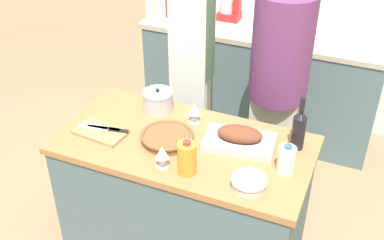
{
  "coord_description": "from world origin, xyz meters",
  "views": [
    {
      "loc": [
        0.87,
        -1.95,
        2.44
      ],
      "look_at": [
        0.0,
        0.11,
        0.96
      ],
      "focal_mm": 45.0,
      "sensor_mm": 36.0,
      "label": 1
    }
  ],
  "objects_px": {
    "cutting_board": "(101,132)",
    "person_cook_guest": "(278,80)",
    "wicker_basket": "(167,137)",
    "knife_paring": "(105,128)",
    "person_cook_aproned": "(192,56)",
    "stand_mixer": "(230,3)",
    "wine_glass_left": "(195,109)",
    "stock_pot": "(158,101)",
    "juice_jug": "(187,158)",
    "knife_chef": "(105,129)",
    "condiment_bottle_tall": "(169,8)",
    "mixing_bowl": "(249,182)",
    "milk_jug": "(286,159)",
    "wine_bottle_green": "(299,129)",
    "wine_glass_right": "(162,153)",
    "roasting_pan": "(239,139)",
    "condiment_bottle_short": "(193,2)"
  },
  "relations": [
    {
      "from": "mixing_bowl",
      "to": "wine_glass_right",
      "type": "height_order",
      "value": "wine_glass_right"
    },
    {
      "from": "knife_chef",
      "to": "person_cook_guest",
      "type": "bearing_deg",
      "value": 48.24
    },
    {
      "from": "wine_bottle_green",
      "to": "condiment_bottle_tall",
      "type": "xyz_separation_m",
      "value": [
        -1.39,
        1.34,
        0.0
      ]
    },
    {
      "from": "cutting_board",
      "to": "mixing_bowl",
      "type": "relative_size",
      "value": 1.72
    },
    {
      "from": "cutting_board",
      "to": "wine_glass_right",
      "type": "distance_m",
      "value": 0.48
    },
    {
      "from": "knife_chef",
      "to": "condiment_bottle_tall",
      "type": "relative_size",
      "value": 1.82
    },
    {
      "from": "person_cook_aproned",
      "to": "wicker_basket",
      "type": "bearing_deg",
      "value": -87.06
    },
    {
      "from": "stand_mixer",
      "to": "knife_paring",
      "type": "bearing_deg",
      "value": -94.15
    },
    {
      "from": "wicker_basket",
      "to": "condiment_bottle_tall",
      "type": "height_order",
      "value": "condiment_bottle_tall"
    },
    {
      "from": "knife_paring",
      "to": "wine_glass_left",
      "type": "bearing_deg",
      "value": 33.29
    },
    {
      "from": "condiment_bottle_short",
      "to": "roasting_pan",
      "type": "bearing_deg",
      "value": -59.57
    },
    {
      "from": "cutting_board",
      "to": "person_cook_guest",
      "type": "xyz_separation_m",
      "value": [
        0.79,
        0.89,
        0.06
      ]
    },
    {
      "from": "milk_jug",
      "to": "wine_bottle_green",
      "type": "distance_m",
      "value": 0.23
    },
    {
      "from": "person_cook_aproned",
      "to": "stock_pot",
      "type": "bearing_deg",
      "value": -99.6
    },
    {
      "from": "condiment_bottle_tall",
      "to": "person_cook_aproned",
      "type": "bearing_deg",
      "value": -54.69
    },
    {
      "from": "wicker_basket",
      "to": "wine_glass_right",
      "type": "relative_size",
      "value": 2.32
    },
    {
      "from": "roasting_pan",
      "to": "cutting_board",
      "type": "height_order",
      "value": "roasting_pan"
    },
    {
      "from": "wine_glass_left",
      "to": "knife_paring",
      "type": "height_order",
      "value": "wine_glass_left"
    },
    {
      "from": "wicker_basket",
      "to": "juice_jug",
      "type": "bearing_deg",
      "value": -43.96
    },
    {
      "from": "wine_glass_left",
      "to": "person_cook_guest",
      "type": "xyz_separation_m",
      "value": [
        0.35,
        0.58,
        -0.02
      ]
    },
    {
      "from": "wicker_basket",
      "to": "knife_paring",
      "type": "xyz_separation_m",
      "value": [
        -0.37,
        -0.05,
        -0.01
      ]
    },
    {
      "from": "wicker_basket",
      "to": "wine_glass_left",
      "type": "xyz_separation_m",
      "value": [
        0.06,
        0.24,
        0.06
      ]
    },
    {
      "from": "knife_paring",
      "to": "milk_jug",
      "type": "bearing_deg",
      "value": 2.73
    },
    {
      "from": "wicker_basket",
      "to": "stock_pot",
      "type": "relative_size",
      "value": 1.59
    },
    {
      "from": "milk_jug",
      "to": "condiment_bottle_tall",
      "type": "bearing_deg",
      "value": 131.56
    },
    {
      "from": "cutting_board",
      "to": "knife_chef",
      "type": "xyz_separation_m",
      "value": [
        0.01,
        0.02,
        0.01
      ]
    },
    {
      "from": "condiment_bottle_tall",
      "to": "person_cook_aproned",
      "type": "distance_m",
      "value": 0.9
    },
    {
      "from": "stock_pot",
      "to": "person_cook_aproned",
      "type": "distance_m",
      "value": 0.55
    },
    {
      "from": "wine_glass_right",
      "to": "stand_mixer",
      "type": "xyz_separation_m",
      "value": [
        -0.31,
        1.91,
        0.1
      ]
    },
    {
      "from": "juice_jug",
      "to": "person_cook_aproned",
      "type": "bearing_deg",
      "value": 111.87
    },
    {
      "from": "stock_pot",
      "to": "knife_chef",
      "type": "distance_m",
      "value": 0.38
    },
    {
      "from": "condiment_bottle_tall",
      "to": "person_cook_guest",
      "type": "height_order",
      "value": "person_cook_guest"
    },
    {
      "from": "stand_mixer",
      "to": "wine_glass_left",
      "type": "bearing_deg",
      "value": -78.4
    },
    {
      "from": "cutting_board",
      "to": "juice_jug",
      "type": "relative_size",
      "value": 1.61
    },
    {
      "from": "wicker_basket",
      "to": "stock_pot",
      "type": "xyz_separation_m",
      "value": [
        -0.19,
        0.28,
        0.03
      ]
    },
    {
      "from": "milk_jug",
      "to": "cutting_board",
      "type": "bearing_deg",
      "value": -175.7
    },
    {
      "from": "mixing_bowl",
      "to": "condiment_bottle_short",
      "type": "distance_m",
      "value": 2.28
    },
    {
      "from": "knife_paring",
      "to": "stand_mixer",
      "type": "bearing_deg",
      "value": 85.85
    },
    {
      "from": "milk_jug",
      "to": "wine_bottle_green",
      "type": "xyz_separation_m",
      "value": [
        0.01,
        0.22,
        0.05
      ]
    },
    {
      "from": "stock_pot",
      "to": "wine_bottle_green",
      "type": "height_order",
      "value": "wine_bottle_green"
    },
    {
      "from": "knife_chef",
      "to": "mixing_bowl",
      "type": "bearing_deg",
      "value": -8.67
    },
    {
      "from": "wine_bottle_green",
      "to": "wine_glass_right",
      "type": "height_order",
      "value": "wine_bottle_green"
    },
    {
      "from": "cutting_board",
      "to": "mixing_bowl",
      "type": "height_order",
      "value": "mixing_bowl"
    },
    {
      "from": "juice_jug",
      "to": "milk_jug",
      "type": "height_order",
      "value": "juice_jug"
    },
    {
      "from": "person_cook_guest",
      "to": "roasting_pan",
      "type": "bearing_deg",
      "value": -95.06
    },
    {
      "from": "condiment_bottle_short",
      "to": "cutting_board",
      "type": "bearing_deg",
      "value": -83.03
    },
    {
      "from": "juice_jug",
      "to": "stand_mixer",
      "type": "relative_size",
      "value": 0.55
    },
    {
      "from": "mixing_bowl",
      "to": "milk_jug",
      "type": "distance_m",
      "value": 0.24
    },
    {
      "from": "mixing_bowl",
      "to": "juice_jug",
      "type": "bearing_deg",
      "value": -178.47
    },
    {
      "from": "stock_pot",
      "to": "stand_mixer",
      "type": "height_order",
      "value": "stand_mixer"
    }
  ]
}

